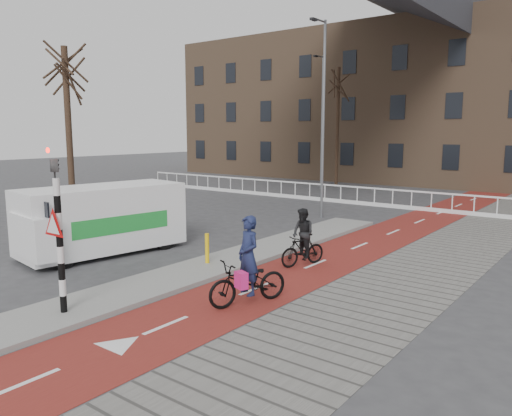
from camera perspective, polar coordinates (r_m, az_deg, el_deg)
The scene contains 15 objects.
ground at distance 12.38m, azimuth -11.54°, elevation -10.06°, with size 120.00×120.00×0.00m, color #38383A.
bike_lane at distance 19.53m, azimuth 14.31°, elevation -3.16°, with size 2.50×60.00×0.01m, color maroon.
sidewalk at distance 18.65m, azimuth 22.25°, elevation -4.11°, with size 3.00×60.00×0.01m, color slate.
curb_island at distance 15.59m, azimuth -2.10°, elevation -5.71°, with size 1.80×16.00×0.12m, color gray.
traffic_signal at distance 11.21m, azimuth -21.70°, elevation -1.98°, with size 0.80×0.80×3.68m.
bollard at distance 14.73m, azimuth -5.61°, elevation -4.60°, with size 0.12×0.12×0.88m, color yellow.
cyclist_near at distance 11.51m, azimuth -0.89°, elevation -7.66°, with size 1.39×2.11×2.07m.
cyclist_far at distance 14.79m, azimuth 5.38°, elevation -3.91°, with size 0.94×1.62×1.71m.
van at distance 16.90m, azimuth -17.18°, elevation -1.13°, with size 2.80×5.39×2.21m.
railing at distance 28.52m, azimuth 7.87°, elevation 1.37°, with size 28.00×0.10×0.99m.
townhouse_row at distance 41.56m, azimuth 21.18°, elevation 13.56°, with size 46.00×10.00×15.90m.
tree_left at distance 25.33m, azimuth -20.61°, elevation 8.14°, with size 0.30×0.30×7.82m, color black.
tree_mid at distance 36.38m, azimuth 9.28°, elevation 9.06°, with size 0.24×0.24×8.36m, color black.
streetlight_near at distance 22.86m, azimuth 7.70°, elevation 9.75°, with size 0.12×0.12×8.73m, color slate.
streetlight_left at distance 34.37m, azimuth 7.55°, elevation 9.54°, with size 0.12×0.12×8.88m, color slate.
Camera 1 is at (8.90, -7.64, 3.97)m, focal length 35.00 mm.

